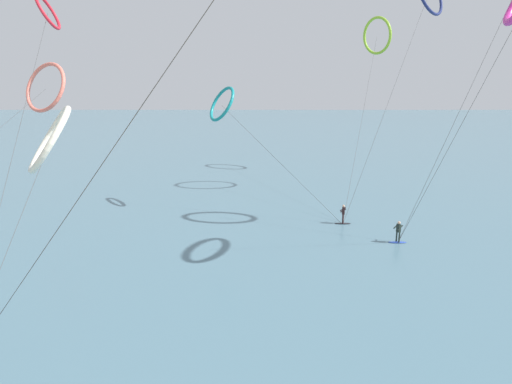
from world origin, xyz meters
name	(u,v)px	position (x,y,z in m)	size (l,w,h in m)	color
sea_water	(254,133)	(0.00, 107.80, 0.04)	(400.00, 200.00, 0.08)	slate
surfer_cobalt	(396,233)	(10.71, 31.67, 0.82)	(1.40, 0.69, 1.70)	#2647B7
surfer_charcoal	(341,215)	(7.42, 36.30, 0.82)	(1.40, 0.62, 1.70)	black
kite_teal	(220,104)	(-3.30, 41.80, 10.04)	(12.53, 7.60, 11.71)	teal
kite_crimson	(45,12)	(-16.82, 37.60, 17.43)	(5.16, 23.16, 18.92)	red
kite_coral	(43,87)	(-21.99, 46.70, 11.52)	(6.00, 39.27, 14.15)	#EA7260
kite_lime	(375,36)	(15.63, 60.09, 17.95)	(9.87, 26.06, 20.37)	#8CC62D
kite_ivory	(47,140)	(-12.37, 26.16, 8.66)	(4.56, 12.75, 10.69)	silver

